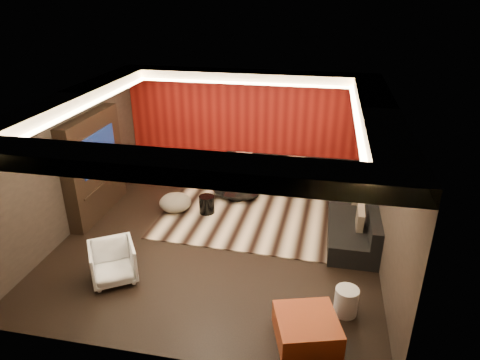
% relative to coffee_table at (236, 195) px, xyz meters
% --- Properties ---
extents(floor, '(6.00, 6.00, 0.02)m').
position_rel_coffee_table_xyz_m(floor, '(0.03, -1.78, -0.12)').
color(floor, black).
rests_on(floor, ground).
extents(ceiling, '(6.00, 6.00, 0.02)m').
position_rel_coffee_table_xyz_m(ceiling, '(0.03, -1.78, 2.70)').
color(ceiling, silver).
rests_on(ceiling, ground).
extents(wall_back, '(6.00, 0.02, 2.80)m').
position_rel_coffee_table_xyz_m(wall_back, '(0.03, 1.23, 1.29)').
color(wall_back, black).
rests_on(wall_back, ground).
extents(wall_left, '(0.02, 6.00, 2.80)m').
position_rel_coffee_table_xyz_m(wall_left, '(-2.98, -1.78, 1.29)').
color(wall_left, black).
rests_on(wall_left, ground).
extents(wall_right, '(0.02, 6.00, 2.80)m').
position_rel_coffee_table_xyz_m(wall_right, '(3.04, -1.78, 1.29)').
color(wall_right, black).
rests_on(wall_right, ground).
extents(red_feature_wall, '(5.98, 0.05, 2.78)m').
position_rel_coffee_table_xyz_m(red_feature_wall, '(0.03, 1.19, 1.29)').
color(red_feature_wall, '#6B0C0A').
rests_on(red_feature_wall, ground).
extents(soffit_back, '(6.00, 0.60, 0.22)m').
position_rel_coffee_table_xyz_m(soffit_back, '(0.03, 0.92, 2.58)').
color(soffit_back, silver).
rests_on(soffit_back, ground).
extents(soffit_front, '(6.00, 0.60, 0.22)m').
position_rel_coffee_table_xyz_m(soffit_front, '(0.03, -4.48, 2.58)').
color(soffit_front, silver).
rests_on(soffit_front, ground).
extents(soffit_left, '(0.60, 4.80, 0.22)m').
position_rel_coffee_table_xyz_m(soffit_left, '(-2.67, -1.78, 2.58)').
color(soffit_left, silver).
rests_on(soffit_left, ground).
extents(soffit_right, '(0.60, 4.80, 0.22)m').
position_rel_coffee_table_xyz_m(soffit_right, '(2.73, -1.78, 2.58)').
color(soffit_right, silver).
rests_on(soffit_right, ground).
extents(cove_back, '(4.80, 0.08, 0.04)m').
position_rel_coffee_table_xyz_m(cove_back, '(0.03, 0.58, 2.49)').
color(cove_back, '#FFD899').
rests_on(cove_back, ground).
extents(cove_front, '(4.80, 0.08, 0.04)m').
position_rel_coffee_table_xyz_m(cove_front, '(0.03, -4.14, 2.49)').
color(cove_front, '#FFD899').
rests_on(cove_front, ground).
extents(cove_left, '(0.08, 4.80, 0.04)m').
position_rel_coffee_table_xyz_m(cove_left, '(-2.33, -1.78, 2.49)').
color(cove_left, '#FFD899').
rests_on(cove_left, ground).
extents(cove_right, '(0.08, 4.80, 0.04)m').
position_rel_coffee_table_xyz_m(cove_right, '(2.39, -1.78, 2.49)').
color(cove_right, '#FFD899').
rests_on(cove_right, ground).
extents(tv_surround, '(0.30, 2.00, 2.20)m').
position_rel_coffee_table_xyz_m(tv_surround, '(-2.82, -1.18, 0.99)').
color(tv_surround, black).
rests_on(tv_surround, ground).
extents(tv_screen, '(0.04, 1.30, 0.80)m').
position_rel_coffee_table_xyz_m(tv_screen, '(-2.66, -1.18, 1.34)').
color(tv_screen, black).
rests_on(tv_screen, ground).
extents(tv_shelf, '(0.04, 1.60, 0.04)m').
position_rel_coffee_table_xyz_m(tv_shelf, '(-2.66, -1.18, 0.59)').
color(tv_shelf, black).
rests_on(tv_shelf, ground).
extents(rug, '(4.10, 3.14, 0.02)m').
position_rel_coffee_table_xyz_m(rug, '(0.56, -0.63, -0.10)').
color(rug, beige).
rests_on(rug, floor).
extents(coffee_table, '(1.11, 1.11, 0.18)m').
position_rel_coffee_table_xyz_m(coffee_table, '(0.00, 0.00, 0.00)').
color(coffee_table, black).
rests_on(coffee_table, rug).
extents(drum_stool, '(0.44, 0.44, 0.39)m').
position_rel_coffee_table_xyz_m(drum_stool, '(-0.49, -0.79, 0.10)').
color(drum_stool, black).
rests_on(drum_stool, rug).
extents(striped_pouf, '(0.71, 0.71, 0.38)m').
position_rel_coffee_table_xyz_m(striped_pouf, '(-1.19, -0.83, 0.10)').
color(striped_pouf, beige).
rests_on(striped_pouf, rug).
extents(white_side_table, '(0.47, 0.47, 0.44)m').
position_rel_coffee_table_xyz_m(white_side_table, '(2.42, -3.42, 0.11)').
color(white_side_table, silver).
rests_on(white_side_table, floor).
extents(orange_ottoman, '(1.05, 1.05, 0.38)m').
position_rel_coffee_table_xyz_m(orange_ottoman, '(1.87, -4.08, 0.08)').
color(orange_ottoman, '#8E3612').
rests_on(orange_ottoman, floor).
extents(armchair, '(1.00, 1.01, 0.67)m').
position_rel_coffee_table_xyz_m(armchair, '(-1.42, -3.34, 0.22)').
color(armchair, white).
rests_on(armchair, floor).
extents(sectional_sofa, '(3.65, 3.50, 0.75)m').
position_rel_coffee_table_xyz_m(sectional_sofa, '(1.76, 0.09, 0.15)').
color(sectional_sofa, black).
rests_on(sectional_sofa, floor).
extents(throw_pillows, '(2.94, 2.78, 0.50)m').
position_rel_coffee_table_xyz_m(throw_pillows, '(1.66, -0.02, 0.51)').
color(throw_pillows, beige).
rests_on(throw_pillows, sectional_sofa).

